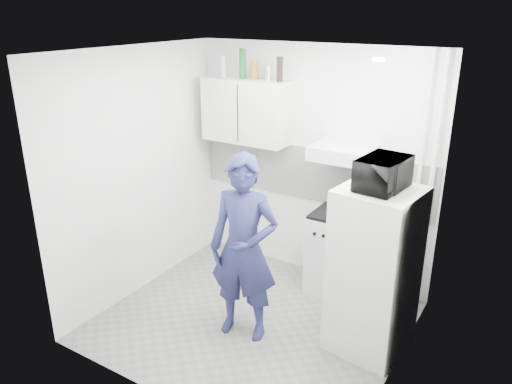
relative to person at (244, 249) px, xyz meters
The scene contains 22 objects.
floor 0.90m from the person, 96.67° to the left, with size 2.80×2.80×0.00m, color #5D5D5D.
ceiling 1.72m from the person, 96.67° to the left, with size 2.80×2.80×0.00m, color white.
wall_back 1.49m from the person, 90.84° to the left, with size 2.80×2.80×0.00m, color silver.
wall_left 1.49m from the person, behind, with size 2.60×2.60×0.00m, color silver.
wall_right 1.45m from the person, ahead, with size 2.60×2.60×0.00m, color silver.
person is the anchor object (origin of this frame).
stove 1.33m from the person, 69.81° to the left, with size 0.55×0.55×0.88m, color silver.
fridge 1.17m from the person, 21.59° to the left, with size 0.64×0.64×1.54m, color silver.
stove_top 1.26m from the person, 69.81° to the left, with size 0.53×0.53×0.03m, color black.
saucepan 1.26m from the person, 71.21° to the left, with size 0.19×0.19×0.11m, color silver.
microwave 1.40m from the person, 21.59° to the left, with size 0.33×0.48×0.27m, color black.
bottle_b 2.19m from the person, 130.68° to the left, with size 0.06×0.06×0.23m, color #B2B7BC.
bottle_d 2.10m from the person, 123.07° to the left, with size 0.07×0.07×0.32m, color #144C1E.
canister_a 2.01m from the person, 118.09° to the left, with size 0.08×0.08×0.21m, color brown.
canister_b 1.94m from the person, 111.53° to the left, with size 0.08×0.08×0.16m, color silver.
bottle_e 1.95m from the person, 105.87° to the left, with size 0.06×0.06×0.26m, color black.
upper_cabinet 1.76m from the person, 121.58° to the left, with size 1.00×0.35×0.70m, color silver.
range_hood 1.43m from the person, 70.01° to the left, with size 0.60×0.50×0.14m, color silver.
backsplash 1.45m from the person, 90.85° to the left, with size 2.74×0.03×0.60m, color white.
pipe_a 1.90m from the person, 46.53° to the left, with size 0.05×0.05×2.60m, color silver.
pipe_b 1.83m from the person, 49.33° to the left, with size 0.04×0.04×2.60m, color silver.
ceiling_spot_fixture 1.98m from the person, 21.17° to the left, with size 0.10×0.10×0.02m, color white.
Camera 1 is at (2.24, -3.56, 2.95)m, focal length 35.00 mm.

